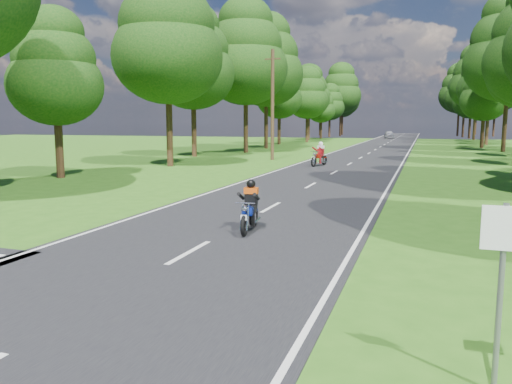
% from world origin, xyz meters
% --- Properties ---
extents(ground, '(160.00, 160.00, 0.00)m').
position_xyz_m(ground, '(0.00, 0.00, 0.00)').
color(ground, '#2B5D15').
rests_on(ground, ground).
extents(main_road, '(7.00, 140.00, 0.02)m').
position_xyz_m(main_road, '(0.00, 50.00, 0.01)').
color(main_road, black).
rests_on(main_road, ground).
extents(road_markings, '(7.40, 140.00, 0.01)m').
position_xyz_m(road_markings, '(-0.14, 48.13, 0.02)').
color(road_markings, silver).
rests_on(road_markings, main_road).
extents(treeline, '(40.00, 115.35, 14.78)m').
position_xyz_m(treeline, '(1.43, 60.06, 8.25)').
color(treeline, black).
rests_on(treeline, ground).
extents(telegraph_pole, '(1.20, 0.26, 8.00)m').
position_xyz_m(telegraph_pole, '(-6.00, 28.00, 4.07)').
color(telegraph_pole, '#382616').
rests_on(telegraph_pole, ground).
extents(road_sign, '(0.45, 0.07, 2.00)m').
position_xyz_m(road_sign, '(5.50, -2.01, 1.34)').
color(road_sign, slate).
rests_on(road_sign, ground).
extents(rider_near_blue, '(0.74, 1.64, 1.32)m').
position_xyz_m(rider_near_blue, '(0.53, 4.42, 0.68)').
color(rider_near_blue, navy).
rests_on(rider_near_blue, main_road).
extents(rider_far_red, '(1.06, 1.94, 1.54)m').
position_xyz_m(rider_far_red, '(-1.62, 23.81, 0.79)').
color(rider_far_red, '#A71A0C').
rests_on(rider_far_red, main_road).
extents(distant_car, '(2.00, 3.97, 1.30)m').
position_xyz_m(distant_car, '(-1.14, 80.62, 0.67)').
color(distant_car, '#ABADB2').
rests_on(distant_car, main_road).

